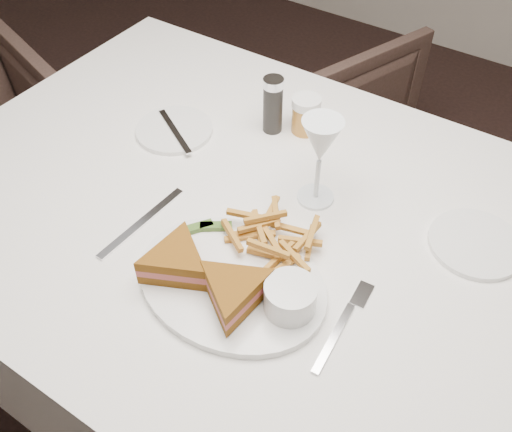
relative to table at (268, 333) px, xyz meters
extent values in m
cube|color=white|center=(0.00, 0.00, 0.00)|extent=(1.37, 0.92, 0.75)
imported|color=#422F29|center=(0.03, 0.83, -0.06)|extent=(0.77, 0.75, 0.63)
ellipsoid|color=white|center=(0.03, -0.16, 0.38)|extent=(0.32, 0.25, 0.01)
cube|color=silver|center=(-0.18, -0.14, 0.38)|extent=(0.02, 0.21, 0.00)
cylinder|color=white|center=(-0.30, 0.10, 0.38)|extent=(0.16, 0.16, 0.01)
cylinder|color=white|center=(0.32, 0.14, 0.38)|extent=(0.16, 0.16, 0.01)
cylinder|color=black|center=(-0.14, 0.22, 0.44)|extent=(0.04, 0.04, 0.12)
cylinder|color=#B4742B|center=(-0.08, 0.25, 0.42)|extent=(0.06, 0.06, 0.08)
cube|color=#3B5C20|center=(-0.06, -0.08, 0.40)|extent=(0.05, 0.04, 0.01)
cube|color=#3B5C20|center=(-0.08, -0.11, 0.40)|extent=(0.04, 0.05, 0.01)
cylinder|color=white|center=(0.13, -0.15, 0.42)|extent=(0.08, 0.08, 0.05)
camera|label=1|loc=(0.37, -0.60, 1.11)|focal=40.00mm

